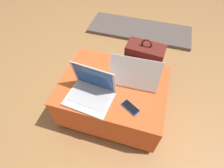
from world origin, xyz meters
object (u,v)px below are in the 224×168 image
object	(u,v)px
laptop_near	(91,91)
laptop_far	(135,75)
cell_phone	(130,107)
backpack	(143,64)

from	to	relation	value
laptop_near	laptop_far	world-z (taller)	laptop_near
laptop_near	cell_phone	world-z (taller)	laptop_near
laptop_near	backpack	bearing A→B (deg)	68.93
laptop_far	cell_phone	xyz separation A→B (m)	(0.03, -0.27, -0.05)
laptop_far	cell_phone	bearing A→B (deg)	94.52
backpack	laptop_near	bearing A→B (deg)	68.57
cell_phone	backpack	distance (m)	0.65
laptop_near	backpack	distance (m)	0.71
laptop_near	backpack	world-z (taller)	laptop_near
laptop_far	backpack	world-z (taller)	laptop_far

